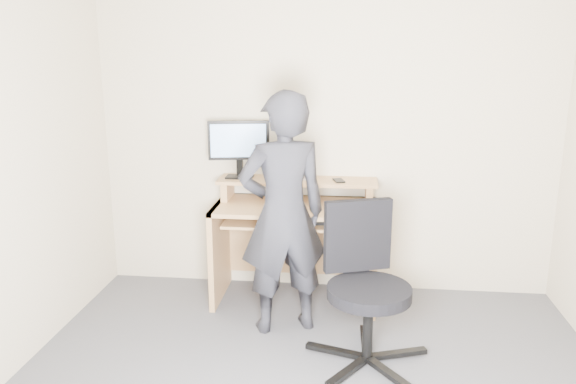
% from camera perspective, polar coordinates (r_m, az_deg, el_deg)
% --- Properties ---
extents(back_wall, '(3.50, 0.02, 2.50)m').
position_cam_1_polar(back_wall, '(4.31, 3.83, 6.08)').
color(back_wall, '#BEAF97').
rests_on(back_wall, ground).
extents(desk, '(1.20, 0.60, 0.91)m').
position_cam_1_polar(desk, '(4.27, 0.85, -3.66)').
color(desk, tan).
rests_on(desk, ground).
extents(monitor, '(0.46, 0.13, 0.44)m').
position_cam_1_polar(monitor, '(4.25, -5.02, 4.88)').
color(monitor, black).
rests_on(monitor, desk).
extents(external_drive, '(0.10, 0.14, 0.20)m').
position_cam_1_polar(external_drive, '(4.27, -0.59, 2.75)').
color(external_drive, black).
rests_on(external_drive, desk).
extents(travel_mug, '(0.09, 0.09, 0.20)m').
position_cam_1_polar(travel_mug, '(4.23, 1.78, 2.63)').
color(travel_mug, silver).
rests_on(travel_mug, desk).
extents(smartphone, '(0.10, 0.14, 0.01)m').
position_cam_1_polar(smartphone, '(4.20, 5.19, 1.17)').
color(smartphone, black).
rests_on(smartphone, desk).
extents(charger, '(0.06, 0.05, 0.03)m').
position_cam_1_polar(charger, '(4.18, -1.49, 1.35)').
color(charger, black).
rests_on(charger, desk).
extents(headphones, '(0.17, 0.17, 0.06)m').
position_cam_1_polar(headphones, '(4.29, -0.44, 1.57)').
color(headphones, silver).
rests_on(headphones, desk).
extents(keyboard, '(0.48, 0.23, 0.03)m').
position_cam_1_polar(keyboard, '(4.07, 1.57, -2.84)').
color(keyboard, black).
rests_on(keyboard, desk).
extents(mouse, '(0.11, 0.08, 0.04)m').
position_cam_1_polar(mouse, '(4.02, 4.43, -1.56)').
color(mouse, black).
rests_on(mouse, desk).
extents(office_chair, '(0.76, 0.73, 0.95)m').
position_cam_1_polar(office_chair, '(3.44, 7.82, -8.80)').
color(office_chair, black).
rests_on(office_chair, ground).
extents(person, '(0.69, 0.58, 1.62)m').
position_cam_1_polar(person, '(3.69, -0.50, -2.29)').
color(person, black).
rests_on(person, ground).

